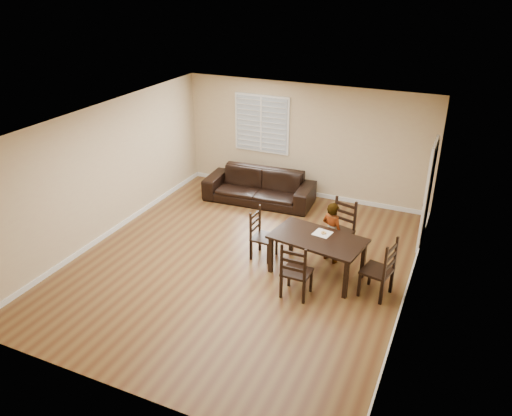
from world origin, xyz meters
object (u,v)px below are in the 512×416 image
at_px(chair_left, 258,235).
at_px(sofa, 259,187).
at_px(chair_far, 294,275).
at_px(dining_table, 318,242).
at_px(chair_near, 342,228).
at_px(child, 332,232).
at_px(donut, 324,233).
at_px(chair_right, 384,272).

height_order(chair_left, sofa, chair_left).
bearing_deg(chair_far, dining_table, -97.53).
relative_size(dining_table, chair_near, 1.61).
bearing_deg(chair_near, dining_table, -84.04).
relative_size(chair_far, child, 0.86).
height_order(dining_table, chair_near, chair_near).
height_order(chair_near, donut, chair_near).
relative_size(chair_near, sofa, 0.42).
bearing_deg(child, chair_left, 40.70).
height_order(chair_far, donut, chair_far).
height_order(chair_far, child, child).
bearing_deg(dining_table, donut, 83.66).
height_order(chair_near, chair_left, chair_near).
height_order(chair_right, child, child).
xyz_separation_m(chair_far, sofa, (-2.10, 3.34, -0.09)).
relative_size(chair_near, donut, 11.13).
height_order(chair_left, chair_right, chair_right).
bearing_deg(child, chair_near, -77.28).
xyz_separation_m(dining_table, child, (0.09, 0.58, -0.07)).
relative_size(chair_near, child, 0.90).
distance_m(chair_far, child, 1.45).
height_order(dining_table, sofa, dining_table).
bearing_deg(donut, chair_left, 179.76).
bearing_deg(chair_left, chair_far, -130.91).
relative_size(dining_table, donut, 17.93).
relative_size(chair_far, donut, 10.59).
height_order(dining_table, chair_right, chair_right).
distance_m(chair_right, sofa, 4.37).
bearing_deg(chair_left, sofa, 25.78).
height_order(child, sofa, child).
bearing_deg(sofa, chair_near, -34.91).
distance_m(dining_table, chair_far, 0.88).
distance_m(dining_table, chair_left, 1.25).
distance_m(chair_near, sofa, 2.81).
xyz_separation_m(dining_table, chair_right, (1.22, -0.20, -0.18)).
bearing_deg(chair_right, chair_left, -86.78).
bearing_deg(donut, chair_near, 81.16).
bearing_deg(chair_far, chair_left, -42.94).
xyz_separation_m(chair_left, sofa, (-1.00, 2.31, -0.07)).
distance_m(child, sofa, 3.00).
distance_m(chair_left, donut, 1.31).
bearing_deg(chair_left, donut, -87.86).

